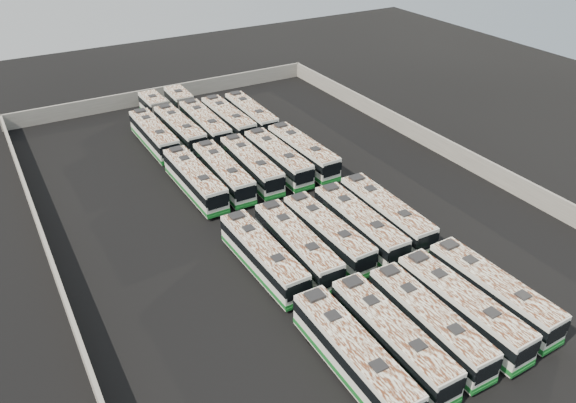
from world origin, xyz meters
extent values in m
plane|color=black|center=(0.00, 0.00, 0.00)|extent=(140.00, 140.00, 0.00)
cube|color=slate|center=(0.00, 36.30, 1.10)|extent=(45.20, 0.30, 2.20)
cube|color=slate|center=(22.30, 0.00, 1.10)|extent=(0.30, 73.20, 2.20)
cube|color=slate|center=(-22.30, 0.00, 1.10)|extent=(0.30, 73.20, 2.20)
cube|color=silver|center=(-6.75, -19.76, 1.69)|extent=(2.55, 11.75, 2.69)
cube|color=#146223|center=(-6.75, -19.76, 0.70)|extent=(2.60, 11.80, 0.41)
cube|color=black|center=(-6.75, -19.76, 2.13)|extent=(2.61, 11.81, 0.90)
cube|color=white|center=(-6.75, -19.76, 3.06)|extent=(2.50, 11.51, 0.07)
cube|color=black|center=(-6.78, -22.33, 3.16)|extent=(0.94, 0.94, 0.14)
cube|color=black|center=(-6.73, -17.18, 3.16)|extent=(0.94, 0.94, 0.14)
cube|color=black|center=(-6.71, -14.83, 3.20)|extent=(1.28, 1.09, 0.25)
cylinder|color=black|center=(-5.74, -23.52, 0.49)|extent=(0.28, 0.98, 0.98)
cylinder|color=black|center=(-7.76, -15.99, 0.49)|extent=(0.28, 0.98, 0.98)
cylinder|color=black|center=(-5.67, -16.01, 0.49)|extent=(0.28, 0.98, 0.98)
cube|color=silver|center=(-3.42, -19.68, 1.65)|extent=(2.47, 11.49, 2.63)
cube|color=#146223|center=(-3.42, -19.68, 0.69)|extent=(2.52, 11.54, 0.40)
cube|color=black|center=(-3.42, -19.68, 2.08)|extent=(2.53, 11.55, 0.88)
cube|color=black|center=(-3.45, -25.43, 1.96)|extent=(2.10, 0.07, 1.39)
cube|color=white|center=(-3.42, -19.68, 2.99)|extent=(2.42, 11.26, 0.07)
cube|color=black|center=(-3.43, -22.20, 3.09)|extent=(0.91, 0.91, 0.13)
cube|color=black|center=(-3.40, -17.15, 3.09)|extent=(0.91, 0.91, 0.13)
cube|color=black|center=(-3.38, -14.86, 3.14)|extent=(1.25, 1.06, 0.25)
cylinder|color=black|center=(-4.46, -23.34, 0.48)|extent=(0.27, 0.96, 0.96)
cylinder|color=black|center=(-2.42, -23.35, 0.48)|extent=(0.27, 0.96, 0.96)
cylinder|color=black|center=(-4.41, -16.00, 0.48)|extent=(0.27, 0.96, 0.96)
cylinder|color=black|center=(-2.37, -16.01, 0.48)|extent=(0.27, 0.96, 0.96)
cube|color=silver|center=(-0.14, -19.82, 1.61)|extent=(2.51, 11.24, 2.57)
cube|color=#146223|center=(-0.14, -19.82, 0.67)|extent=(2.56, 11.29, 0.39)
cube|color=black|center=(-0.14, -19.82, 2.04)|extent=(2.57, 11.30, 0.86)
cube|color=black|center=(-0.23, -25.44, 1.91)|extent=(2.05, 0.09, 1.35)
cube|color=#146223|center=(-0.23, -25.44, 0.49)|extent=(2.34, 0.14, 0.26)
cube|color=white|center=(-0.14, -19.82, 2.92)|extent=(2.46, 11.01, 0.07)
cube|color=black|center=(-0.18, -22.28, 3.02)|extent=(0.90, 0.90, 0.13)
cube|color=black|center=(-0.10, -17.35, 3.02)|extent=(0.90, 0.90, 0.13)
cube|color=black|center=(-0.07, -15.11, 3.06)|extent=(1.23, 1.05, 0.24)
cylinder|color=black|center=(-1.20, -23.39, 0.47)|extent=(0.28, 0.94, 0.93)
cylinder|color=black|center=(0.80, -23.42, 0.47)|extent=(0.28, 0.94, 0.93)
cylinder|color=black|center=(-1.09, -16.22, 0.47)|extent=(0.28, 0.94, 0.93)
cylinder|color=black|center=(0.91, -16.25, 0.47)|extent=(0.28, 0.94, 0.93)
cube|color=silver|center=(3.01, -19.86, 1.67)|extent=(2.68, 11.66, 2.66)
cube|color=#146223|center=(3.01, -19.86, 0.70)|extent=(2.73, 11.71, 0.41)
cube|color=black|center=(3.01, -19.86, 2.11)|extent=(2.74, 11.73, 0.89)
cube|color=black|center=(3.14, -25.69, 1.98)|extent=(2.13, 0.11, 1.40)
cube|color=#146223|center=(3.14, -25.69, 0.50)|extent=(2.42, 0.15, 0.27)
cube|color=white|center=(3.01, -19.86, 3.03)|extent=(2.63, 11.43, 0.07)
cube|color=black|center=(3.07, -22.42, 3.13)|extent=(0.94, 0.94, 0.14)
cube|color=black|center=(2.95, -17.31, 3.13)|extent=(0.94, 0.94, 0.14)
cube|color=black|center=(2.90, -14.99, 3.17)|extent=(1.28, 1.09, 0.25)
cylinder|color=black|center=(2.06, -23.60, 0.48)|extent=(0.29, 0.97, 0.97)
cylinder|color=black|center=(4.13, -23.55, 0.48)|extent=(0.29, 0.97, 0.97)
cylinder|color=black|center=(1.89, -16.17, 0.48)|extent=(0.29, 0.97, 0.97)
cylinder|color=black|center=(3.96, -16.12, 0.48)|extent=(0.29, 0.97, 0.97)
cube|color=silver|center=(6.42, -19.68, 1.64)|extent=(2.67, 11.47, 2.62)
cube|color=#146223|center=(6.42, -19.68, 0.68)|extent=(2.73, 11.52, 0.40)
cube|color=black|center=(6.42, -19.68, 2.07)|extent=(2.74, 11.53, 0.87)
cube|color=black|center=(6.57, -25.41, 1.95)|extent=(2.09, 0.11, 1.38)
cube|color=#146223|center=(6.57, -25.41, 0.49)|extent=(2.38, 0.16, 0.27)
cube|color=white|center=(6.42, -19.68, 2.98)|extent=(2.62, 11.24, 0.07)
cube|color=black|center=(6.49, -22.19, 3.07)|extent=(0.93, 0.93, 0.13)
cube|color=black|center=(6.36, -17.17, 3.07)|extent=(0.93, 0.93, 0.13)
cube|color=black|center=(6.30, -14.89, 3.12)|extent=(1.26, 1.08, 0.25)
cylinder|color=black|center=(5.50, -23.36, 0.48)|extent=(0.29, 0.96, 0.95)
cylinder|color=black|center=(7.53, -23.31, 0.48)|extent=(0.29, 0.96, 0.95)
cylinder|color=black|center=(5.31, -16.06, 0.48)|extent=(0.29, 0.96, 0.95)
cylinder|color=black|center=(7.34, -16.01, 0.48)|extent=(0.29, 0.96, 0.95)
cube|color=silver|center=(-6.77, -6.86, 1.62)|extent=(2.62, 11.34, 2.59)
cube|color=#146223|center=(-6.77, -6.86, 0.68)|extent=(2.67, 11.39, 0.40)
cube|color=black|center=(-6.77, -6.86, 2.05)|extent=(2.68, 11.40, 0.87)
cube|color=black|center=(-6.64, -12.52, 1.93)|extent=(2.07, 0.11, 1.36)
cube|color=#146223|center=(-6.64, -12.52, 0.49)|extent=(2.35, 0.16, 0.26)
cube|color=white|center=(-6.77, -6.86, 2.94)|extent=(2.57, 11.11, 0.07)
cube|color=black|center=(-6.72, -9.34, 3.04)|extent=(0.91, 0.91, 0.13)
cube|color=black|center=(-6.83, -4.37, 3.04)|extent=(0.91, 0.91, 0.13)
cube|color=black|center=(-6.89, -2.12, 3.09)|extent=(1.25, 1.06, 0.24)
cylinder|color=black|center=(-7.70, -10.49, 0.47)|extent=(0.29, 0.95, 0.94)
cylinder|color=black|center=(-5.68, -10.44, 0.47)|extent=(0.29, 0.95, 0.94)
cylinder|color=black|center=(-7.87, -3.27, 0.47)|extent=(0.29, 0.95, 0.94)
cylinder|color=black|center=(-5.85, -3.22, 0.47)|extent=(0.29, 0.95, 0.94)
cube|color=silver|center=(-3.50, -6.92, 1.65)|extent=(2.66, 11.52, 2.63)
cube|color=#146223|center=(-3.50, -6.92, 0.69)|extent=(2.71, 11.57, 0.40)
cube|color=black|center=(-3.50, -6.92, 2.08)|extent=(2.72, 11.58, 0.88)
cube|color=black|center=(-3.63, -12.67, 1.96)|extent=(2.10, 0.11, 1.39)
cube|color=#146223|center=(-3.63, -12.67, 0.50)|extent=(2.39, 0.16, 0.27)
cube|color=white|center=(-3.50, -6.92, 2.99)|extent=(2.61, 11.29, 0.07)
cube|color=black|center=(-3.56, -9.44, 3.09)|extent=(0.93, 0.93, 0.13)
cube|color=black|center=(-3.44, -4.39, 3.09)|extent=(0.93, 0.93, 0.13)
cube|color=black|center=(-3.38, -2.10, 3.13)|extent=(1.27, 1.08, 0.25)
cylinder|color=black|center=(-4.61, -10.56, 0.48)|extent=(0.29, 0.96, 0.96)
cylinder|color=black|center=(-2.56, -10.61, 0.48)|extent=(0.29, 0.96, 0.96)
cylinder|color=black|center=(-4.43, -3.22, 0.48)|extent=(0.29, 0.96, 0.96)
cylinder|color=black|center=(-2.39, -3.27, 0.48)|extent=(0.29, 0.96, 0.96)
cube|color=silver|center=(-0.20, -6.70, 1.61)|extent=(2.60, 11.23, 2.56)
cube|color=#146223|center=(-0.20, -6.70, 0.67)|extent=(2.65, 11.28, 0.39)
cube|color=black|center=(-0.20, -6.70, 2.03)|extent=(2.66, 11.29, 0.86)
cube|color=black|center=(-0.07, -12.30, 1.91)|extent=(2.05, 0.11, 1.35)
cube|color=#146223|center=(-0.07, -12.30, 0.48)|extent=(2.33, 0.16, 0.26)
cube|color=white|center=(-0.20, -6.70, 2.91)|extent=(2.55, 11.00, 0.07)
cube|color=black|center=(-0.14, -9.16, 3.01)|extent=(0.91, 0.91, 0.13)
cube|color=black|center=(-0.26, -4.24, 3.01)|extent=(0.91, 0.91, 0.13)
cube|color=black|center=(-0.32, -2.01, 3.05)|extent=(1.24, 1.05, 0.24)
cylinder|color=black|center=(-1.11, -10.30, 0.47)|extent=(0.28, 0.94, 0.93)
cylinder|color=black|center=(0.88, -10.25, 0.47)|extent=(0.28, 0.94, 0.93)
cylinder|color=black|center=(-1.29, -3.15, 0.47)|extent=(0.28, 0.94, 0.93)
cylinder|color=black|center=(0.71, -3.10, 0.47)|extent=(0.28, 0.94, 0.93)
cube|color=silver|center=(3.07, -6.98, 1.66)|extent=(2.60, 11.59, 2.65)
cube|color=#146223|center=(3.07, -6.98, 0.69)|extent=(2.65, 11.64, 0.40)
cube|color=black|center=(3.07, -6.98, 2.10)|extent=(2.66, 11.65, 0.89)
cube|color=black|center=(2.98, -12.77, 1.97)|extent=(2.12, 0.10, 1.40)
cube|color=#146223|center=(2.98, -12.77, 0.50)|extent=(2.41, 0.14, 0.27)
cube|color=white|center=(3.07, -6.98, 3.01)|extent=(2.55, 11.36, 0.07)
cube|color=black|center=(3.03, -9.52, 3.11)|extent=(0.93, 0.93, 0.13)
cube|color=black|center=(3.12, -4.44, 3.11)|extent=(0.93, 0.93, 0.13)
cube|color=black|center=(3.15, -2.13, 3.16)|extent=(1.27, 1.08, 0.25)
cylinder|color=black|center=(1.98, -10.65, 0.48)|extent=(0.29, 0.97, 0.96)
cylinder|color=black|center=(4.04, -10.69, 0.48)|extent=(0.29, 0.97, 0.96)
cylinder|color=black|center=(2.10, -3.26, 0.48)|extent=(0.29, 0.97, 0.96)
cylinder|color=black|center=(4.16, -3.30, 0.48)|extent=(0.29, 0.97, 0.96)
cube|color=silver|center=(6.30, -6.75, 1.68)|extent=(2.68, 11.73, 2.68)
cube|color=#146223|center=(6.30, -6.75, 0.70)|extent=(2.73, 11.78, 0.41)
cube|color=black|center=(6.30, -6.75, 2.12)|extent=(2.74, 11.79, 0.90)
cube|color=black|center=(6.18, -12.61, 2.00)|extent=(2.14, 0.10, 1.41)
cube|color=#146223|center=(6.18, -12.61, 0.51)|extent=(2.44, 0.15, 0.27)
cube|color=white|center=(6.30, -6.75, 3.05)|extent=(2.62, 11.49, 0.07)
cube|color=black|center=(6.25, -9.32, 3.14)|extent=(0.94, 0.94, 0.14)
cube|color=black|center=(6.35, -4.18, 3.14)|extent=(0.94, 0.94, 0.14)
cube|color=black|center=(6.40, -1.85, 3.19)|extent=(1.29, 1.10, 0.25)
cylinder|color=black|center=(5.18, -10.47, 0.49)|extent=(0.29, 0.98, 0.97)
cylinder|color=black|center=(7.26, -10.51, 0.49)|extent=(0.29, 0.98, 0.97)
cylinder|color=black|center=(5.34, -3.00, 0.49)|extent=(0.29, 0.98, 0.97)
cylinder|color=black|center=(7.42, -3.04, 0.49)|extent=(0.29, 0.98, 0.97)
cube|color=silver|center=(-6.76, 8.46, 1.67)|extent=(2.59, 11.63, 2.66)
cube|color=#146223|center=(-6.76, 8.46, 0.70)|extent=(2.64, 11.69, 0.41)
cube|color=black|center=(-6.76, 8.46, 2.11)|extent=(2.65, 11.70, 0.89)
cube|color=black|center=(-6.67, 2.64, 1.98)|extent=(2.13, 0.09, 1.40)
cube|color=#146223|center=(-6.67, 2.64, 0.50)|extent=(2.42, 0.14, 0.27)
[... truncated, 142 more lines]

